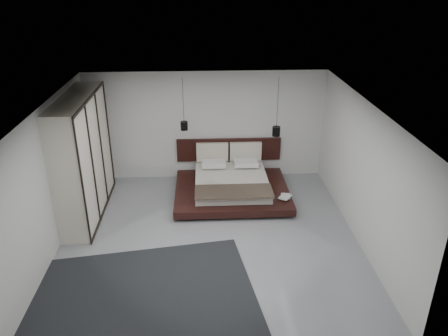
{
  "coord_description": "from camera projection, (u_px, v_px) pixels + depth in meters",
  "views": [
    {
      "loc": [
        -0.1,
        -7.54,
        5.04
      ],
      "look_at": [
        0.36,
        1.2,
        1.04
      ],
      "focal_mm": 35.0,
      "sensor_mm": 36.0,
      "label": 1
    }
  ],
  "objects": [
    {
      "name": "rug",
      "position": [
        141.0,
        297.0,
        7.34
      ],
      "size": [
        4.18,
        3.26,
        0.02
      ],
      "primitive_type": "cube",
      "rotation": [
        0.0,
        0.0,
        0.15
      ],
      "color": "black",
      "rests_on": "floor"
    },
    {
      "name": "wall_front",
      "position": [
        213.0,
        278.0,
        5.64
      ],
      "size": [
        6.0,
        0.0,
        6.0
      ],
      "primitive_type": "plane",
      "rotation": [
        -1.57,
        0.0,
        0.0
      ],
      "color": "silver",
      "rests_on": "floor"
    },
    {
      "name": "wall_back",
      "position": [
        206.0,
        126.0,
        11.09
      ],
      "size": [
        6.0,
        0.0,
        6.0
      ],
      "primitive_type": "plane",
      "rotation": [
        1.57,
        0.0,
        0.0
      ],
      "color": "silver",
      "rests_on": "floor"
    },
    {
      "name": "wall_left",
      "position": [
        50.0,
        181.0,
        8.22
      ],
      "size": [
        0.0,
        6.0,
        6.0
      ],
      "primitive_type": "plane",
      "rotation": [
        1.57,
        0.0,
        1.57
      ],
      "color": "silver",
      "rests_on": "floor"
    },
    {
      "name": "book_lower",
      "position": [
        281.0,
        196.0,
        10.07
      ],
      "size": [
        0.25,
        0.31,
        0.03
      ],
      "primitive_type": "imported",
      "rotation": [
        0.0,
        0.0,
        -0.15
      ],
      "color": "#99724C",
      "rests_on": "bed"
    },
    {
      "name": "lattice_screen",
      "position": [
        84.0,
        140.0,
        10.49
      ],
      "size": [
        0.05,
        0.9,
        2.6
      ],
      "primitive_type": "cube",
      "color": "black",
      "rests_on": "floor"
    },
    {
      "name": "floor",
      "position": [
        210.0,
        239.0,
        8.94
      ],
      "size": [
        6.0,
        6.0,
        0.0
      ],
      "primitive_type": "plane",
      "color": "gray",
      "rests_on": "ground"
    },
    {
      "name": "wardrobe",
      "position": [
        83.0,
        157.0,
        9.41
      ],
      "size": [
        0.64,
        2.72,
        2.67
      ],
      "color": "beige",
      "rests_on": "floor"
    },
    {
      "name": "bed",
      "position": [
        231.0,
        184.0,
        10.59
      ],
      "size": [
        2.69,
        2.36,
        1.06
      ],
      "color": "black",
      "rests_on": "floor"
    },
    {
      "name": "pendant_right",
      "position": [
        276.0,
        131.0,
        10.53
      ],
      "size": [
        0.19,
        0.19,
        1.45
      ],
      "color": "black",
      "rests_on": "ceiling"
    },
    {
      "name": "pendant_left",
      "position": [
        184.0,
        126.0,
        10.35
      ],
      "size": [
        0.17,
        0.17,
        1.26
      ],
      "color": "black",
      "rests_on": "ceiling"
    },
    {
      "name": "book_upper",
      "position": [
        280.0,
        196.0,
        10.03
      ],
      "size": [
        0.37,
        0.39,
        0.02
      ],
      "primitive_type": "imported",
      "rotation": [
        0.0,
        0.0,
        -0.6
      ],
      "color": "#99724C",
      "rests_on": "book_lower"
    },
    {
      "name": "wall_right",
      "position": [
        362.0,
        174.0,
        8.5
      ],
      "size": [
        0.0,
        6.0,
        6.0
      ],
      "primitive_type": "plane",
      "rotation": [
        1.57,
        0.0,
        -1.57
      ],
      "color": "silver",
      "rests_on": "floor"
    },
    {
      "name": "ceiling",
      "position": [
        207.0,
        107.0,
        7.78
      ],
      "size": [
        6.0,
        6.0,
        0.0
      ],
      "primitive_type": "plane",
      "rotation": [
        3.14,
        0.0,
        0.0
      ],
      "color": "white",
      "rests_on": "wall_back"
    }
  ]
}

